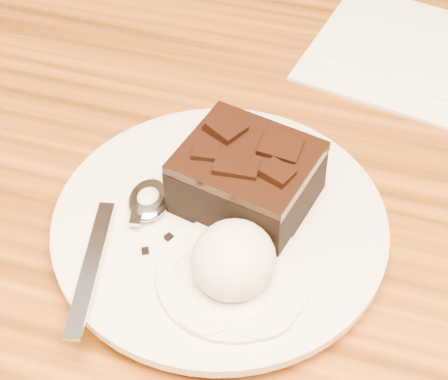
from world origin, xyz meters
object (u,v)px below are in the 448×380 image
(napkin, at_px, (408,52))
(brownie, at_px, (247,181))
(plate, at_px, (220,228))
(spoon, at_px, (149,201))
(ice_cream_scoop, at_px, (234,260))

(napkin, bearing_deg, brownie, -110.91)
(plate, xyz_separation_m, brownie, (0.01, 0.02, 0.03))
(spoon, bearing_deg, plate, -9.19)
(ice_cream_scoop, bearing_deg, spoon, 150.66)
(brownie, xyz_separation_m, ice_cream_scoop, (0.01, -0.07, -0.00))
(brownie, relative_size, spoon, 0.54)
(ice_cream_scoop, bearing_deg, brownie, 98.67)
(plate, bearing_deg, brownie, 61.03)
(spoon, height_order, napkin, spoon)
(brownie, height_order, spoon, brownie)
(plate, relative_size, ice_cream_scoop, 4.07)
(spoon, bearing_deg, napkin, 47.35)
(plate, bearing_deg, ice_cream_scoop, -62.75)
(ice_cream_scoop, distance_m, napkin, 0.31)
(ice_cream_scoop, relative_size, spoon, 0.35)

